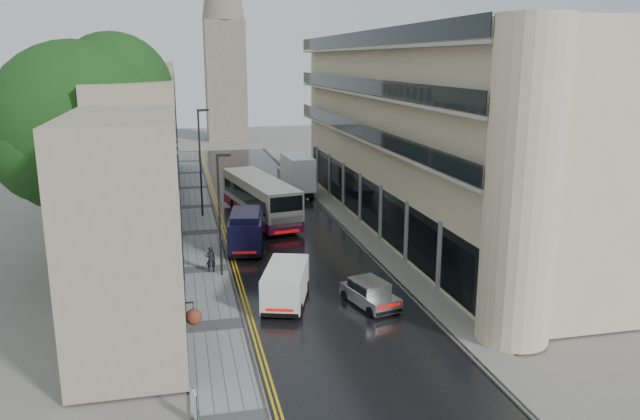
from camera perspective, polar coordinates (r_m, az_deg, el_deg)
name	(u,v)px	position (r m, az deg, el deg)	size (l,w,h in m)	color
road	(281,229)	(46.52, -3.60, -1.74)	(9.00, 85.00, 0.02)	black
left_sidewalk	(201,233)	(45.97, -10.82, -2.08)	(2.70, 85.00, 0.12)	gray
right_sidewalk	(351,224)	(47.63, 2.82, -1.30)	(1.80, 85.00, 0.12)	slate
old_shop_row	(146,148)	(47.27, -15.64, 5.45)	(4.50, 56.00, 12.00)	gray
modern_block	(422,134)	(46.51, 9.29, 6.89)	(8.00, 40.00, 14.00)	beige
church_spire	(223,6)	(99.38, -8.87, 17.92)	(6.40, 6.40, 40.00)	gray
tree_near	(81,158)	(37.57, -21.02, 4.50)	(10.56, 10.56, 13.89)	black
tree_far	(110,141)	(50.42, -18.65, 5.98)	(9.24, 9.24, 12.46)	black
cream_bus	(258,209)	(45.70, -5.68, 0.05)	(2.70, 11.88, 3.24)	silver
white_lorry	(289,179)	(56.03, -2.81, 2.89)	(2.14, 7.14, 3.75)	white
silver_hatchback	(371,304)	(30.85, 4.66, -8.55)	(1.59, 3.63, 1.36)	silver
white_van	(263,296)	(30.93, -5.21, -7.80)	(1.95, 4.56, 2.06)	white
navy_van	(229,237)	(39.82, -8.31, -2.47)	(2.13, 5.32, 2.71)	black
pedestrian	(211,259)	(37.24, -9.96, -4.47)	(0.56, 0.37, 1.53)	black
lamp_post_near	(220,216)	(35.89, -9.17, -0.54)	(0.79, 0.18, 7.05)	black
lamp_post_far	(200,164)	(49.97, -10.89, 4.18)	(0.95, 0.21, 8.41)	black
estate_sign	(195,407)	(22.91, -11.32, -17.27)	(0.08, 0.65, 1.08)	silver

